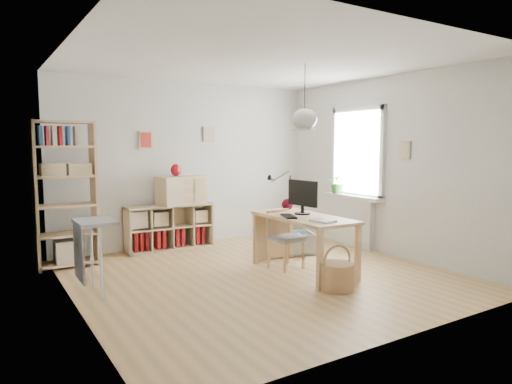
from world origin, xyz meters
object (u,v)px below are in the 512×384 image
cube_shelf (168,230)px  monitor (303,195)px  tall_bookshelf (65,188)px  chair (283,235)px  storage_chest (292,239)px  desk (303,223)px  drawer_chest (181,190)px

cube_shelf → monitor: size_ratio=2.67×
tall_bookshelf → monitor: size_ratio=3.82×
tall_bookshelf → chair: bearing=-33.1°
storage_chest → monitor: size_ratio=1.68×
cube_shelf → desk: bearing=-65.4°
desk → cube_shelf: 2.48m
desk → drawer_chest: size_ratio=1.90×
storage_chest → monitor: monitor is taller
cube_shelf → storage_chest: size_ratio=1.59×
desk → storage_chest: 1.17m
cube_shelf → drawer_chest: drawer_chest is taller
chair → drawer_chest: size_ratio=1.00×
chair → drawer_chest: drawer_chest is taller
desk → drawer_chest: 2.35m
cube_shelf → monitor: monitor is taller
cube_shelf → drawer_chest: bearing=-10.0°
cube_shelf → storage_chest: 2.00m
desk → chair: (-0.09, 0.32, -0.21)m
desk → chair: bearing=105.2°
tall_bookshelf → storage_chest: 3.37m
chair → storage_chest: bearing=40.2°
storage_chest → tall_bookshelf: bearing=-178.4°
monitor → drawer_chest: (-0.87, 2.06, -0.06)m
storage_chest → drawer_chest: drawer_chest is taller
cube_shelf → monitor: 2.48m
cube_shelf → tall_bookshelf: (-1.56, -0.28, 0.79)m
cube_shelf → tall_bookshelf: 1.77m
storage_chest → monitor: 1.22m
drawer_chest → monitor: bearing=-79.0°
chair → monitor: size_ratio=1.51×
chair → monitor: (0.17, -0.19, 0.55)m
desk → cube_shelf: bearing=114.6°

